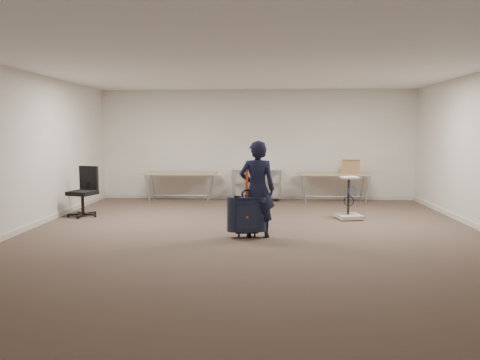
{
  "coord_description": "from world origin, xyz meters",
  "views": [
    {
      "loc": [
        0.19,
        -7.5,
        1.75
      ],
      "look_at": [
        -0.22,
        0.3,
        0.93
      ],
      "focal_mm": 35.0,
      "sensor_mm": 36.0,
      "label": 1
    }
  ],
  "objects": [
    {
      "name": "ground",
      "position": [
        0.0,
        0.0,
        0.0
      ],
      "size": [
        9.0,
        9.0,
        0.0
      ],
      "primitive_type": "plane",
      "color": "#4B382E",
      "rests_on": "ground"
    },
    {
      "name": "room_shell",
      "position": [
        0.0,
        1.38,
        0.05
      ],
      "size": [
        8.0,
        9.0,
        9.0
      ],
      "color": "beige",
      "rests_on": "ground"
    },
    {
      "name": "folding_table_left",
      "position": [
        -1.9,
        3.95,
        0.68
      ],
      "size": [
        1.8,
        0.75,
        0.73
      ],
      "color": "tan",
      "rests_on": "ground"
    },
    {
      "name": "folding_table_right",
      "position": [
        1.9,
        3.95,
        0.68
      ],
      "size": [
        1.8,
        0.75,
        0.73
      ],
      "color": "tan",
      "rests_on": "ground"
    },
    {
      "name": "wire_shelf",
      "position": [
        0.0,
        4.2,
        0.44
      ],
      "size": [
        1.22,
        0.47,
        0.8
      ],
      "color": "silver",
      "rests_on": "ground"
    },
    {
      "name": "person",
      "position": [
        0.08,
        0.13,
        0.8
      ],
      "size": [
        0.59,
        0.39,
        1.6
      ],
      "primitive_type": "imported",
      "rotation": [
        0.0,
        0.0,
        3.15
      ],
      "color": "black",
      "rests_on": "ground"
    },
    {
      "name": "suitcase",
      "position": [
        -0.09,
        0.07,
        0.39
      ],
      "size": [
        0.44,
        0.28,
        1.14
      ],
      "color": "black",
      "rests_on": "ground"
    },
    {
      "name": "office_chair",
      "position": [
        -3.53,
        1.86,
        0.31
      ],
      "size": [
        0.62,
        0.62,
        1.03
      ],
      "color": "black",
      "rests_on": "ground"
    },
    {
      "name": "equipment_cart",
      "position": [
        1.88,
        1.79,
        0.22
      ],
      "size": [
        0.55,
        0.55,
        0.85
      ],
      "color": "beige",
      "rests_on": "ground"
    },
    {
      "name": "cardboard_box",
      "position": [
        2.29,
        3.96,
        0.89
      ],
      "size": [
        0.48,
        0.4,
        0.32
      ],
      "primitive_type": "cube",
      "rotation": [
        0.0,
        0.0,
        -0.19
      ],
      "color": "brown",
      "rests_on": "folding_table_right"
    }
  ]
}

